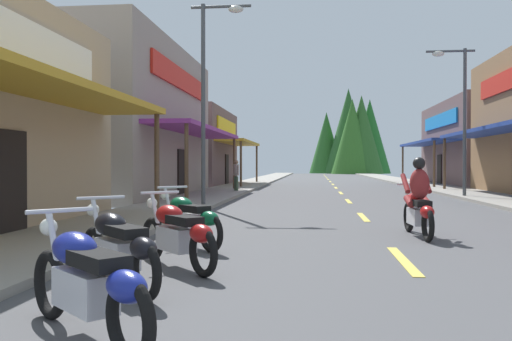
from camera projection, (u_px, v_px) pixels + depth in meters
ground at (335, 188)px, 33.43m from camera, size 9.12×98.43×0.10m
sidewalk_left at (242, 186)px, 34.07m from camera, size 2.67×98.43×0.12m
sidewalk_right at (432, 187)px, 32.79m from camera, size 2.67×98.43×0.12m
centerline_dashes at (333, 185)px, 37.45m from camera, size 0.16×72.71×0.01m
storefront_left_middle at (86, 122)px, 24.05m from camera, size 10.57×12.49×6.67m
storefront_left_far at (172, 148)px, 36.33m from camera, size 9.37×10.13×5.09m
storefront_right_far at (503, 144)px, 35.77m from camera, size 10.04×12.73×5.65m
streetlamp_left at (211, 77)px, 17.48m from camera, size 1.99×0.30×6.71m
streetlamp_right at (458, 101)px, 22.30m from camera, size 1.99×0.30×6.29m
motorcycle_parked_left_0 at (86, 280)px, 4.32m from camera, size 1.66×1.50×1.04m
motorcycle_parked_left_1 at (118, 246)px, 6.10m from camera, size 1.54×1.63×1.04m
motorcycle_parked_left_2 at (177, 233)px, 7.29m from camera, size 1.50×1.66×1.04m
motorcycle_parked_left_3 at (188, 219)px, 9.15m from camera, size 1.57×1.60×1.04m
rider_cruising_lead at (418, 204)px, 10.44m from camera, size 0.60×2.14×1.57m
pedestrian_browsing at (236, 174)px, 26.58m from camera, size 0.41×0.49×1.65m
treeline_backdrop at (353, 135)px, 82.72m from camera, size 12.79×11.51×13.39m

